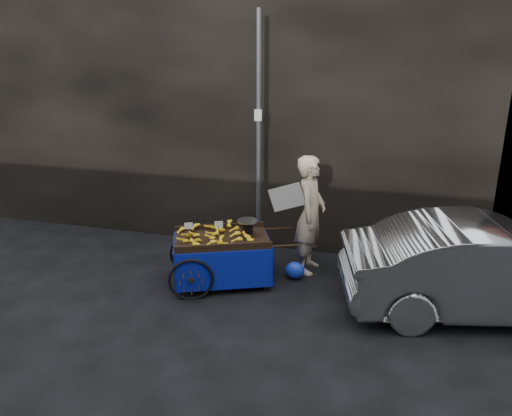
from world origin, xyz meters
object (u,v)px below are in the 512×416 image
(parked_car, at_px, (492,269))
(banana_cart, at_px, (219,243))
(vendor, at_px, (310,215))
(plastic_bag, at_px, (295,270))

(parked_car, bearing_deg, banana_cart, 78.59)
(banana_cart, xyz_separation_m, vendor, (1.24, 0.81, 0.29))
(vendor, relative_size, parked_car, 0.48)
(vendor, distance_m, parked_car, 2.66)
(vendor, xyz_separation_m, plastic_bag, (-0.15, -0.37, -0.81))
(parked_car, bearing_deg, plastic_bag, 70.41)
(banana_cart, bearing_deg, vendor, 9.50)
(plastic_bag, bearing_deg, banana_cart, -158.25)
(vendor, xyz_separation_m, parked_car, (2.57, -0.65, -0.30))
(vendor, bearing_deg, plastic_bag, 162.16)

